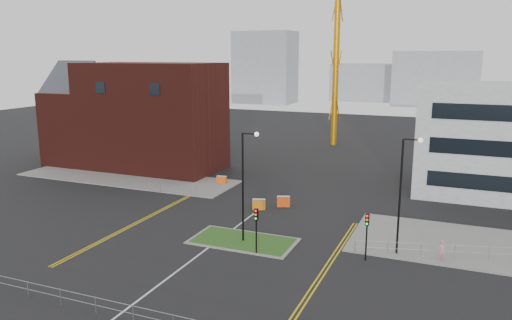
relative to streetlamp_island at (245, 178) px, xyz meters
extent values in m
plane|color=black|center=(-2.22, -8.00, -5.41)|extent=(200.00, 200.00, 0.00)
cube|color=slate|center=(-22.22, 14.00, -5.35)|extent=(28.00, 8.00, 0.12)
cube|color=slate|center=(19.78, 6.00, -5.35)|extent=(24.00, 10.00, 0.12)
cube|color=slate|center=(-0.22, 0.00, -5.37)|extent=(8.60, 4.60, 0.08)
cube|color=#264818|center=(-0.22, 0.00, -5.35)|extent=(8.00, 4.00, 0.12)
cube|color=#451511|center=(-22.22, 20.00, 1.59)|extent=(18.00, 10.00, 14.00)
cube|color=black|center=(-26.22, 14.98, 5.59)|extent=(1.40, 0.10, 1.40)
cube|color=black|center=(-18.22, 14.98, 5.59)|extent=(1.40, 0.10, 1.40)
cube|color=#451511|center=(-34.22, 20.00, -0.41)|extent=(6.00, 10.00, 10.00)
cube|color=#2D3038|center=(-34.22, 20.00, 4.59)|extent=(6.40, 8.49, 8.49)
cylinder|color=orange|center=(-4.22, 47.00, 12.03)|extent=(1.00, 1.00, 34.88)
cylinder|color=black|center=(-0.22, 0.00, -0.91)|extent=(0.16, 0.16, 9.00)
cylinder|color=black|center=(0.38, 0.00, 3.59)|extent=(1.20, 0.10, 0.10)
sphere|color=silver|center=(0.98, 0.00, 3.59)|extent=(0.36, 0.36, 0.36)
cylinder|color=black|center=(11.78, 2.00, -0.91)|extent=(0.16, 0.16, 9.00)
cylinder|color=black|center=(12.38, 2.00, 3.59)|extent=(1.20, 0.10, 0.10)
sphere|color=silver|center=(12.98, 2.00, 3.59)|extent=(0.36, 0.36, 0.36)
cylinder|color=black|center=(1.78, -2.00, -3.91)|extent=(0.12, 0.12, 3.00)
cube|color=black|center=(1.78, -2.00, -2.21)|extent=(0.28, 0.22, 0.90)
sphere|color=red|center=(1.78, -2.13, -1.91)|extent=(0.18, 0.18, 0.18)
sphere|color=orange|center=(1.78, -2.13, -2.21)|extent=(0.18, 0.18, 0.18)
sphere|color=#0CCC33|center=(1.78, -2.13, -2.51)|extent=(0.18, 0.18, 0.18)
cylinder|color=black|center=(9.78, 0.00, -3.91)|extent=(0.12, 0.12, 3.00)
cube|color=black|center=(9.78, 0.00, -2.21)|extent=(0.28, 0.22, 0.90)
sphere|color=red|center=(9.78, -0.13, -1.91)|extent=(0.18, 0.18, 0.18)
sphere|color=orange|center=(9.78, -0.13, -2.21)|extent=(0.18, 0.18, 0.18)
sphere|color=#0CCC33|center=(9.78, -0.13, -2.51)|extent=(0.18, 0.18, 0.18)
cylinder|color=gray|center=(-2.22, -14.00, -4.36)|extent=(24.00, 0.04, 0.04)
cylinder|color=gray|center=(-2.22, -14.00, -4.86)|extent=(24.00, 0.04, 0.04)
cylinder|color=gray|center=(-13.22, 10.00, -4.36)|extent=(6.00, 0.04, 0.04)
cylinder|color=gray|center=(-13.22, 10.00, -4.86)|extent=(6.00, 0.04, 0.04)
cylinder|color=gray|center=(-16.22, 10.00, -4.86)|extent=(0.05, 0.05, 1.10)
cylinder|color=gray|center=(-10.22, 10.00, -4.86)|extent=(0.05, 0.05, 1.10)
cylinder|color=gray|center=(18.28, 3.50, -4.36)|extent=(19.01, 5.04, 0.04)
cylinder|color=gray|center=(18.28, 3.50, -4.86)|extent=(19.01, 5.04, 0.04)
cylinder|color=gray|center=(8.78, 1.00, -4.86)|extent=(0.05, 0.05, 1.10)
cube|color=silver|center=(-2.22, -6.00, -5.41)|extent=(0.15, 30.00, 0.01)
cube|color=gold|center=(-11.22, 2.00, -5.41)|extent=(0.12, 24.00, 0.01)
cube|color=gold|center=(-10.92, 2.00, -5.41)|extent=(0.12, 24.00, 0.01)
cube|color=gold|center=(7.28, -2.00, -5.41)|extent=(0.12, 20.00, 0.01)
cube|color=gold|center=(7.58, -2.00, -5.41)|extent=(0.12, 20.00, 0.01)
cube|color=gray|center=(-42.22, 112.00, 5.59)|extent=(18.00, 12.00, 22.00)
cube|color=gray|center=(7.78, 122.00, 2.59)|extent=(24.00, 12.00, 16.00)
cube|color=gray|center=(-10.22, 132.00, 0.59)|extent=(30.00, 12.00, 12.00)
imported|color=#D18798|center=(15.03, 1.88, -4.59)|extent=(0.68, 0.53, 1.65)
cube|color=#F2500D|center=(-10.06, 15.96, -4.92)|extent=(1.21, 0.47, 0.98)
cube|color=silver|center=(-10.06, 15.96, -4.48)|extent=(1.21, 0.47, 0.12)
cube|color=#FF470E|center=(-0.34, 10.31, -4.88)|extent=(1.35, 0.89, 1.07)
cube|color=silver|center=(-0.34, 10.31, -4.39)|extent=(1.35, 0.89, 0.13)
cube|color=orange|center=(-2.26, 8.49, -4.89)|extent=(1.33, 0.76, 1.06)
cube|color=silver|center=(-2.26, 8.49, -4.41)|extent=(1.33, 0.76, 0.13)
camera|label=1|loc=(15.54, -35.35, 9.66)|focal=35.00mm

